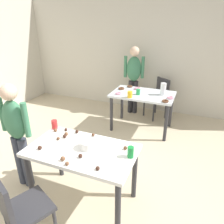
# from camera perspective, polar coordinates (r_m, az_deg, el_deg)

# --- Properties ---
(ground_plane) EXTENTS (6.40, 6.40, 0.00)m
(ground_plane) POSITION_cam_1_polar(r_m,az_deg,el_deg) (2.86, -6.08, -22.66)
(ground_plane) COLOR beige
(wall_back) EXTENTS (6.40, 0.10, 2.60)m
(wall_back) POSITION_cam_1_polar(r_m,az_deg,el_deg) (5.06, 10.94, 14.84)
(wall_back) COLOR beige
(wall_back) RESTS_ON ground_plane
(dining_table_near) EXTENTS (1.20, 0.69, 0.75)m
(dining_table_near) POSITION_cam_1_polar(r_m,az_deg,el_deg) (2.46, -8.01, -11.90)
(dining_table_near) COLOR white
(dining_table_near) RESTS_ON ground_plane
(dining_table_far) EXTENTS (1.17, 0.73, 0.75)m
(dining_table_far) POSITION_cam_1_polar(r_m,az_deg,el_deg) (4.14, 8.21, 3.59)
(dining_table_far) COLOR silver
(dining_table_far) RESTS_ON ground_plane
(chair_near_table) EXTENTS (0.53, 0.53, 0.87)m
(chair_near_table) POSITION_cam_1_polar(r_m,az_deg,el_deg) (2.28, -23.87, -22.39)
(chair_near_table) COLOR #2D2D33
(chair_near_table) RESTS_ON ground_plane
(chair_far_table) EXTENTS (0.56, 0.56, 0.87)m
(chair_far_table) POSITION_cam_1_polar(r_m,az_deg,el_deg) (4.81, 12.39, 4.33)
(chair_far_table) COLOR #2D2D33
(chair_far_table) RESTS_ON ground_plane
(person_girl_near) EXTENTS (0.45, 0.21, 1.40)m
(person_girl_near) POSITION_cam_1_polar(r_m,az_deg,el_deg) (2.83, -24.34, -4.30)
(person_girl_near) COLOR #383D4C
(person_girl_near) RESTS_ON ground_plane
(person_adult_far) EXTENTS (0.46, 0.25, 1.52)m
(person_adult_far) POSITION_cam_1_polar(r_m,az_deg,el_deg) (4.80, 5.86, 9.93)
(person_adult_far) COLOR #28282D
(person_adult_far) RESTS_ON ground_plane
(mixing_bowl) EXTENTS (0.17, 0.17, 0.09)m
(mixing_bowl) POSITION_cam_1_polar(r_m,az_deg,el_deg) (2.38, -6.43, -8.70)
(mixing_bowl) COLOR white
(mixing_bowl) RESTS_ON dining_table_near
(soda_can) EXTENTS (0.07, 0.07, 0.12)m
(soda_can) POSITION_cam_1_polar(r_m,az_deg,el_deg) (2.22, 5.02, -10.68)
(soda_can) COLOR #198438
(soda_can) RESTS_ON dining_table_near
(fork_near) EXTENTS (0.17, 0.02, 0.01)m
(fork_near) POSITION_cam_1_polar(r_m,az_deg,el_deg) (2.15, -0.13, -13.84)
(fork_near) COLOR silver
(fork_near) RESTS_ON dining_table_near
(cup_near_0) EXTENTS (0.07, 0.07, 0.12)m
(cup_near_0) POSITION_cam_1_polar(r_m,az_deg,el_deg) (2.85, -15.20, -3.25)
(cup_near_0) COLOR red
(cup_near_0) RESTS_ON dining_table_near
(cake_ball_0) EXTENTS (0.04, 0.04, 0.04)m
(cake_ball_0) POSITION_cam_1_polar(r_m,az_deg,el_deg) (2.25, -8.49, -11.60)
(cake_ball_0) COLOR #3D2319
(cake_ball_0) RESTS_ON dining_table_near
(cake_ball_1) EXTENTS (0.04, 0.04, 0.04)m
(cake_ball_1) POSITION_cam_1_polar(r_m,az_deg,el_deg) (2.79, -14.96, -4.72)
(cake_ball_1) COLOR brown
(cake_ball_1) RESTS_ON dining_table_near
(cake_ball_2) EXTENTS (0.05, 0.05, 0.05)m
(cake_ball_2) POSITION_cam_1_polar(r_m,az_deg,el_deg) (2.24, -13.08, -12.11)
(cake_ball_2) COLOR brown
(cake_ball_2) RESTS_ON dining_table_near
(cake_ball_3) EXTENTS (0.04, 0.04, 0.04)m
(cake_ball_3) POSITION_cam_1_polar(r_m,az_deg,el_deg) (2.62, -12.62, -6.37)
(cake_ball_3) COLOR #3D2319
(cake_ball_3) RESTS_ON dining_table_near
(cake_ball_4) EXTENTS (0.04, 0.04, 0.04)m
(cake_ball_4) POSITION_cam_1_polar(r_m,az_deg,el_deg) (2.61, -5.08, -6.14)
(cake_ball_4) COLOR brown
(cake_ball_4) RESTS_ON dining_table_near
(cake_ball_5) EXTENTS (0.05, 0.05, 0.05)m
(cake_ball_5) POSITION_cam_1_polar(r_m,az_deg,el_deg) (2.67, -12.20, -5.76)
(cake_ball_5) COLOR brown
(cake_ball_5) RESTS_ON dining_table_near
(cake_ball_6) EXTENTS (0.04, 0.04, 0.04)m
(cake_ball_6) POSITION_cam_1_polar(r_m,az_deg,el_deg) (2.18, -11.98, -13.39)
(cake_ball_6) COLOR brown
(cake_ball_6) RESTS_ON dining_table_near
(cake_ball_7) EXTENTS (0.04, 0.04, 0.04)m
(cake_ball_7) POSITION_cam_1_polar(r_m,az_deg,el_deg) (2.60, -14.26, -6.91)
(cake_ball_7) COLOR brown
(cake_ball_7) RESTS_ON dining_table_near
(cake_ball_8) EXTENTS (0.05, 0.05, 0.05)m
(cake_ball_8) POSITION_cam_1_polar(r_m,az_deg,el_deg) (2.48, -18.84, -9.07)
(cake_ball_8) COLOR #3D2319
(cake_ball_8) RESTS_ON dining_table_near
(cake_ball_9) EXTENTS (0.04, 0.04, 0.04)m
(cake_ball_9) POSITION_cam_1_polar(r_m,az_deg,el_deg) (2.70, -9.41, -5.20)
(cake_ball_9) COLOR #3D2319
(cake_ball_9) RESTS_ON dining_table_near
(cake_ball_10) EXTENTS (0.04, 0.04, 0.04)m
(cake_ball_10) POSITION_cam_1_polar(r_m,az_deg,el_deg) (2.77, -12.30, -4.65)
(cake_ball_10) COLOR #3D2319
(cake_ball_10) RESTS_ON dining_table_near
(cake_ball_11) EXTENTS (0.04, 0.04, 0.04)m
(cake_ball_11) POSITION_cam_1_polar(r_m,az_deg,el_deg) (2.35, 3.62, -9.61)
(cake_ball_11) COLOR brown
(cake_ball_11) RESTS_ON dining_table_near
(cake_ball_12) EXTENTS (0.04, 0.04, 0.04)m
(cake_ball_12) POSITION_cam_1_polar(r_m,az_deg,el_deg) (2.08, -3.89, -14.86)
(cake_ball_12) COLOR #3D2319
(cake_ball_12) RESTS_ON dining_table_near
(pitcher_far) EXTENTS (0.10, 0.10, 0.23)m
(pitcher_far) POSITION_cam_1_polar(r_m,az_deg,el_deg) (4.05, 13.59, 6.02)
(pitcher_far) COLOR white
(pitcher_far) RESTS_ON dining_table_far
(cup_far_0) EXTENTS (0.09, 0.09, 0.12)m
(cup_far_0) POSITION_cam_1_polar(r_m,az_deg,el_deg) (3.84, 4.83, 4.73)
(cup_far_0) COLOR yellow
(cup_far_0) RESTS_ON dining_table_far
(cup_far_1) EXTENTS (0.08, 0.08, 0.11)m
(cup_far_1) POSITION_cam_1_polar(r_m,az_deg,el_deg) (4.01, 7.05, 5.38)
(cup_far_1) COLOR green
(cup_far_1) RESTS_ON dining_table_far
(donut_far_0) EXTENTS (0.12, 0.12, 0.03)m
(donut_far_0) POSITION_cam_1_polar(r_m,az_deg,el_deg) (3.74, 14.13, 2.87)
(donut_far_0) COLOR brown
(donut_far_0) RESTS_ON dining_table_far
(donut_far_1) EXTENTS (0.12, 0.12, 0.04)m
(donut_far_1) POSITION_cam_1_polar(r_m,az_deg,el_deg) (4.01, 1.74, 5.06)
(donut_far_1) COLOR pink
(donut_far_1) RESTS_ON dining_table_far
(donut_far_2) EXTENTS (0.13, 0.13, 0.04)m
(donut_far_2) POSITION_cam_1_polar(r_m,az_deg,el_deg) (4.32, 6.86, 6.33)
(donut_far_2) COLOR pink
(donut_far_2) RESTS_ON dining_table_far
(donut_far_3) EXTENTS (0.12, 0.12, 0.04)m
(donut_far_3) POSITION_cam_1_polar(r_m,az_deg,el_deg) (3.93, 15.42, 3.75)
(donut_far_3) COLOR pink
(donut_far_3) RESTS_ON dining_table_far
(donut_far_4) EXTENTS (0.12, 0.12, 0.03)m
(donut_far_4) POSITION_cam_1_polar(r_m,az_deg,el_deg) (4.45, 4.79, 6.90)
(donut_far_4) COLOR brown
(donut_far_4) RESTS_ON dining_table_far
(donut_far_5) EXTENTS (0.12, 0.12, 0.04)m
(donut_far_5) POSITION_cam_1_polar(r_m,az_deg,el_deg) (4.30, 2.52, 6.35)
(donut_far_5) COLOR brown
(donut_far_5) RESTS_ON dining_table_far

